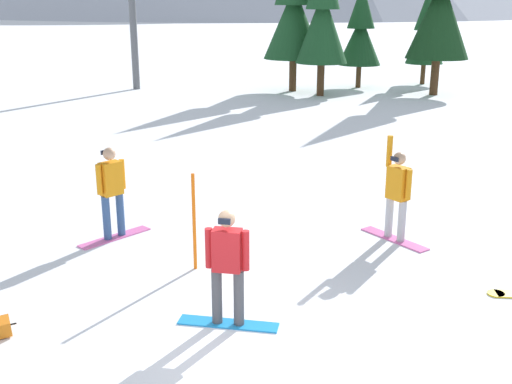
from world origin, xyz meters
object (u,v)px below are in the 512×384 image
snowboarder_foreground (227,265)px  snowboarder_midground (112,191)px  snowboarder_background (397,193)px  trail_marker_pole (194,222)px  pine_tree_twin (323,13)px  pine_tree_leaning (426,32)px  pine_tree_short (294,9)px  pine_tree_slender (441,3)px  pine_tree_tall (361,31)px

snowboarder_foreground → snowboarder_midground: bearing=133.7°
snowboarder_background → trail_marker_pole: size_ratio=1.18×
pine_tree_twin → snowboarder_background: bearing=-82.1°
snowboarder_background → pine_tree_leaning: (2.67, 24.09, 1.80)m
snowboarder_foreground → snowboarder_background: (2.53, 3.80, 0.03)m
snowboarder_foreground → trail_marker_pole: (-0.96, 1.84, -0.07)m
pine_tree_short → pine_tree_leaning: size_ratio=1.46×
pine_tree_twin → pine_tree_slender: (5.44, 1.15, 0.46)m
snowboarder_background → pine_tree_short: size_ratio=0.27×
pine_tree_twin → pine_tree_short: pine_tree_short is taller
pine_tree_twin → pine_tree_slender: pine_tree_slender is taller
trail_marker_pole → pine_tree_tall: (2.67, 24.11, 2.05)m
snowboarder_background → pine_tree_slender: (2.83, 20.03, 3.36)m
snowboarder_midground → pine_tree_slender: 22.63m
snowboarder_background → trail_marker_pole: 4.00m
snowboarder_foreground → pine_tree_tall: pine_tree_tall is taller
snowboarder_foreground → pine_tree_twin: bearing=90.2°
pine_tree_twin → pine_tree_tall: size_ratio=1.33×
pine_tree_slender → trail_marker_pole: bearing=-106.0°
pine_tree_twin → pine_tree_short: bearing=137.6°
pine_tree_leaning → pine_tree_tall: bearing=-150.9°
pine_tree_twin → trail_marker_pole: bearing=-92.4°
pine_tree_tall → pine_tree_short: size_ratio=0.72×
pine_tree_twin → snowboarder_midground: bearing=-98.1°
snowboarder_foreground → pine_tree_slender: bearing=77.3°
trail_marker_pole → pine_tree_twin: 21.07m
snowboarder_midground → pine_tree_short: size_ratio=0.25×
pine_tree_leaning → pine_tree_short: bearing=-150.3°
snowboarder_midground → pine_tree_tall: pine_tree_tall is taller
trail_marker_pole → pine_tree_slender: size_ratio=0.22×
snowboarder_midground → pine_tree_short: pine_tree_short is taller
snowboarder_foreground → pine_tree_twin: pine_tree_twin is taller
trail_marker_pole → snowboarder_midground: bearing=148.7°
trail_marker_pole → pine_tree_slender: 23.13m
snowboarder_background → pine_tree_leaning: bearing=83.7°
pine_tree_tall → pine_tree_leaning: 3.99m
snowboarder_foreground → pine_tree_leaning: size_ratio=0.34×
snowboarder_midground → pine_tree_leaning: bearing=72.0°
trail_marker_pole → pine_tree_short: size_ratio=0.23×
snowboarder_foreground → pine_tree_leaning: bearing=79.5°
trail_marker_pole → pine_tree_twin: size_ratio=0.24×
snowboarder_midground → pine_tree_short: (1.31, 21.02, 3.05)m
pine_tree_tall → pine_tree_slender: bearing=-30.3°
pine_tree_tall → pine_tree_slender: size_ratio=0.67×
trail_marker_pole → snowboarder_background: bearing=29.3°
snowboarder_background → pine_tree_leaning: pine_tree_leaning is taller
pine_tree_twin → pine_tree_slender: 5.58m
pine_tree_short → pine_tree_leaning: pine_tree_short is taller
snowboarder_midground → pine_tree_leaning: pine_tree_leaning is taller
trail_marker_pole → pine_tree_leaning: pine_tree_leaning is taller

